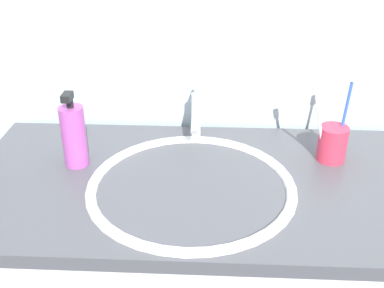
% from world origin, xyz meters
% --- Properties ---
extents(tiled_wall_back, '(2.25, 0.04, 2.40)m').
position_xyz_m(tiled_wall_back, '(0.00, 0.31, 1.20)').
color(tiled_wall_back, silver).
rests_on(tiled_wall_back, ground).
extents(sink_basin, '(0.46, 0.46, 0.10)m').
position_xyz_m(sink_basin, '(-0.02, -0.03, 0.86)').
color(sink_basin, white).
rests_on(sink_basin, vanity_counter).
extents(faucet, '(0.02, 0.14, 0.13)m').
position_xyz_m(faucet, '(-0.02, 0.19, 0.97)').
color(faucet, silver).
rests_on(faucet, sink_basin).
extents(toothbrush_cup, '(0.07, 0.07, 0.09)m').
position_xyz_m(toothbrush_cup, '(0.31, 0.11, 0.94)').
color(toothbrush_cup, '#D8334C').
rests_on(toothbrush_cup, vanity_counter).
extents(toothbrush_white, '(0.05, 0.01, 0.19)m').
position_xyz_m(toothbrush_white, '(0.26, 0.10, 1.01)').
color(toothbrush_white, white).
rests_on(toothbrush_white, toothbrush_cup).
extents(toothbrush_blue, '(0.03, 0.03, 0.21)m').
position_xyz_m(toothbrush_blue, '(0.33, 0.12, 1.02)').
color(toothbrush_blue, blue).
rests_on(toothbrush_blue, toothbrush_cup).
extents(soap_dispenser, '(0.06, 0.06, 0.18)m').
position_xyz_m(soap_dispenser, '(-0.29, 0.05, 0.97)').
color(soap_dispenser, '#B24CA5').
rests_on(soap_dispenser, vanity_counter).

